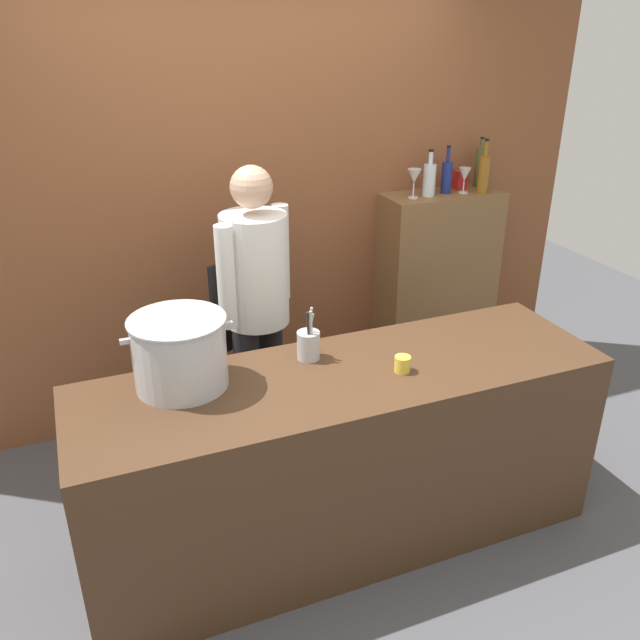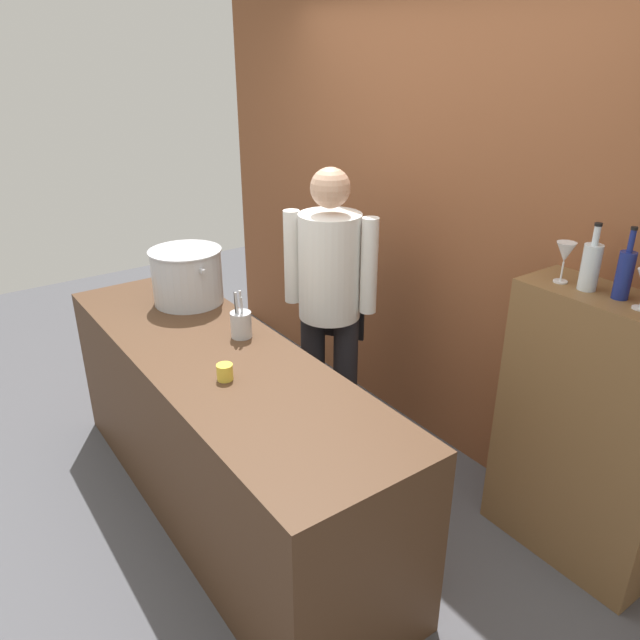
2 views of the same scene
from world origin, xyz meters
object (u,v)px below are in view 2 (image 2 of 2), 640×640
object	(u,v)px
butter_jar	(225,372)
wine_glass_wide	(565,253)
chef	(330,295)
wine_bottle_cobalt	(625,273)
stockpot_large	(187,276)
utensil_crock	(241,324)
wine_bottle_clear	(591,266)

from	to	relation	value
butter_jar	wine_glass_wide	bearing A→B (deg)	59.71
chef	wine_bottle_cobalt	size ratio (longest dim) A/B	5.71
butter_jar	wine_bottle_cobalt	world-z (taller)	wine_bottle_cobalt
stockpot_large	wine_bottle_cobalt	size ratio (longest dim) A/B	1.57
chef	butter_jar	distance (m)	0.95
chef	wine_glass_wide	size ratio (longest dim) A/B	9.50
utensil_crock	wine_bottle_clear	xyz separation A→B (m)	(1.17, 0.99, 0.43)
stockpot_large	wine_glass_wide	bearing A→B (deg)	31.36
utensil_crock	wine_bottle_clear	world-z (taller)	wine_bottle_clear
wine_glass_wide	wine_bottle_cobalt	bearing A→B (deg)	7.00
wine_bottle_clear	wine_bottle_cobalt	distance (m)	0.13
butter_jar	stockpot_large	bearing A→B (deg)	164.98
stockpot_large	wine_bottle_clear	world-z (taller)	wine_bottle_clear
wine_bottle_cobalt	wine_glass_wide	distance (m)	0.25
chef	stockpot_large	bearing A→B (deg)	16.21
butter_jar	wine_bottle_clear	world-z (taller)	wine_bottle_clear
wine_bottle_clear	wine_glass_wide	distance (m)	0.12
chef	stockpot_large	distance (m)	0.80
chef	butter_jar	bearing A→B (deg)	81.06
chef	butter_jar	world-z (taller)	chef
chef	stockpot_large	size ratio (longest dim) A/B	3.64
chef	wine_bottle_clear	world-z (taller)	chef
butter_jar	wine_bottle_clear	size ratio (longest dim) A/B	0.25
utensil_crock	wine_glass_wide	bearing A→B (deg)	42.65
stockpot_large	butter_jar	xyz separation A→B (m)	(0.91, -0.24, -0.12)
chef	butter_jar	xyz separation A→B (m)	(0.40, -0.86, -0.03)
wine_bottle_clear	wine_bottle_cobalt	xyz separation A→B (m)	(0.13, 0.02, 0.00)
stockpot_large	wine_glass_wide	world-z (taller)	wine_glass_wide
wine_bottle_cobalt	stockpot_large	bearing A→B (deg)	-151.38
butter_jar	wine_bottle_clear	xyz separation A→B (m)	(0.84, 1.25, 0.47)
wine_bottle_cobalt	chef	bearing A→B (deg)	-163.21
utensil_crock	wine_bottle_clear	distance (m)	1.59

